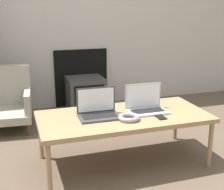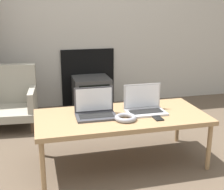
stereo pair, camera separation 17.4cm
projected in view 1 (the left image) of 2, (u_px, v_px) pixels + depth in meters
name	position (u px, v px, depth m)	size (l,w,h in m)	color
ground_plane	(141.00, 185.00, 2.25)	(14.00, 14.00, 0.00)	brown
wall_back	(77.00, 2.00, 3.77)	(7.00, 0.08, 2.60)	#ADA89E
table	(124.00, 118.00, 2.49)	(1.35, 0.63, 0.41)	#9E7A51
laptop_left	(98.00, 110.00, 2.43)	(0.32, 0.21, 0.22)	#38383D
laptop_right	(146.00, 105.00, 2.55)	(0.31, 0.20, 0.22)	#B2B2B7
headphones	(129.00, 117.00, 2.36)	(0.17, 0.17, 0.04)	gray
phone	(159.00, 116.00, 2.43)	(0.06, 0.15, 0.01)	black
tv	(86.00, 94.00, 3.83)	(0.44, 0.43, 0.41)	#383838
armchair	(4.00, 100.00, 3.26)	(0.60, 0.59, 0.64)	gray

